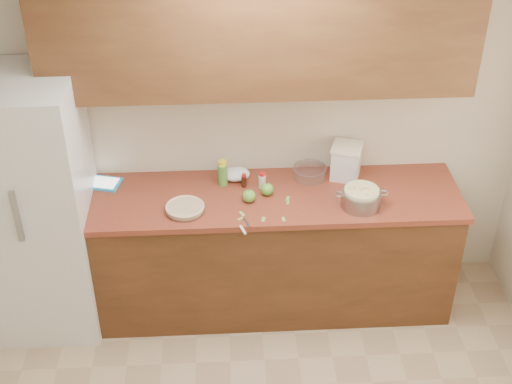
{
  "coord_description": "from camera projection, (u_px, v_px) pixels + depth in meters",
  "views": [
    {
      "loc": [
        -0.24,
        -2.34,
        3.55
      ],
      "look_at": [
        -0.03,
        1.43,
        0.98
      ],
      "focal_mm": 50.0,
      "sensor_mm": 36.0,
      "label": 1
    }
  ],
  "objects": [
    {
      "name": "tablet",
      "position": [
        104.0,
        183.0,
        4.74
      ],
      "size": [
        0.26,
        0.22,
        0.02
      ],
      "rotation": [
        0.0,
        0.0,
        -0.25
      ],
      "color": "#2B93CF",
      "rests_on": "counter_run"
    },
    {
      "name": "peel_e",
      "position": [
        242.0,
        214.0,
        4.47
      ],
      "size": [
        0.04,
        0.06,
        0.0
      ],
      "primitive_type": "cube",
      "rotation": [
        0.0,
        0.0,
        2.01
      ],
      "color": "#8DAD54",
      "rests_on": "counter_run"
    },
    {
      "name": "fridge",
      "position": [
        35.0,
        208.0,
        4.55
      ],
      "size": [
        0.7,
        0.7,
        1.8
      ],
      "primitive_type": "cube",
      "color": "silver",
      "rests_on": "ground"
    },
    {
      "name": "mixing_bowl",
      "position": [
        310.0,
        172.0,
        4.79
      ],
      "size": [
        0.23,
        0.23,
        0.08
      ],
      "rotation": [
        0.0,
        0.0,
        0.18
      ],
      "color": "silver",
      "rests_on": "counter_run"
    },
    {
      "name": "paper_towel",
      "position": [
        236.0,
        174.0,
        4.78
      ],
      "size": [
        0.23,
        0.21,
        0.08
      ],
      "primitive_type": "ellipsoid",
      "rotation": [
        0.0,
        0.0,
        -0.41
      ],
      "color": "white",
      "rests_on": "counter_run"
    },
    {
      "name": "apple_left",
      "position": [
        249.0,
        196.0,
        4.56
      ],
      "size": [
        0.08,
        0.08,
        0.1
      ],
      "color": "#5B9F30",
      "rests_on": "counter_run"
    },
    {
      "name": "peel_f",
      "position": [
        263.0,
        219.0,
        4.42
      ],
      "size": [
        0.03,
        0.05,
        0.0
      ],
      "primitive_type": "cube",
      "rotation": [
        0.0,
        0.0,
        -1.83
      ],
      "color": "#8DAD54",
      "rests_on": "counter_run"
    },
    {
      "name": "colander",
      "position": [
        361.0,
        198.0,
        4.5
      ],
      "size": [
        0.34,
        0.25,
        0.13
      ],
      "rotation": [
        0.0,
        0.0,
        -0.14
      ],
      "color": "gray",
      "rests_on": "counter_run"
    },
    {
      "name": "flour_canister",
      "position": [
        346.0,
        161.0,
        4.76
      ],
      "size": [
        0.25,
        0.25,
        0.24
      ],
      "rotation": [
        0.0,
        0.0,
        -0.32
      ],
      "color": "silver",
      "rests_on": "counter_run"
    },
    {
      "name": "upper_cabinets",
      "position": [
        258.0,
        36.0,
        4.19
      ],
      "size": [
        2.6,
        0.34,
        0.7
      ],
      "primitive_type": "cube",
      "color": "brown",
      "rests_on": "room_shell"
    },
    {
      "name": "counter_run",
      "position": [
        259.0,
        250.0,
        4.9
      ],
      "size": [
        2.64,
        0.68,
        0.92
      ],
      "color": "#583018",
      "rests_on": "ground"
    },
    {
      "name": "peel_c",
      "position": [
        288.0,
        199.0,
        4.6
      ],
      "size": [
        0.04,
        0.06,
        0.0
      ],
      "primitive_type": "cube",
      "rotation": [
        0.0,
        0.0,
        -1.88
      ],
      "color": "#8DAD54",
      "rests_on": "counter_run"
    },
    {
      "name": "lemon_bottle",
      "position": [
        223.0,
        173.0,
        4.7
      ],
      "size": [
        0.07,
        0.07,
        0.18
      ],
      "rotation": [
        0.0,
        0.0,
        -0.3
      ],
      "color": "#4C8C38",
      "rests_on": "counter_run"
    },
    {
      "name": "peel_b",
      "position": [
        284.0,
        219.0,
        4.42
      ],
      "size": [
        0.02,
        0.05,
        0.0
      ],
      "primitive_type": "cube",
      "rotation": [
        0.0,
        0.0,
        -1.46
      ],
      "color": "#8DAD54",
      "rests_on": "counter_run"
    },
    {
      "name": "vanilla_bottle",
      "position": [
        244.0,
        181.0,
        4.7
      ],
      "size": [
        0.03,
        0.03,
        0.1
      ],
      "rotation": [
        0.0,
        0.0,
        -0.06
      ],
      "color": "black",
      "rests_on": "counter_run"
    },
    {
      "name": "pie",
      "position": [
        185.0,
        208.0,
        4.48
      ],
      "size": [
        0.26,
        0.26,
        0.04
      ],
      "rotation": [
        0.0,
        0.0,
        -0.01
      ],
      "color": "silver",
      "rests_on": "counter_run"
    },
    {
      "name": "peel_d",
      "position": [
        288.0,
        202.0,
        4.57
      ],
      "size": [
        0.03,
        0.05,
        0.0
      ],
      "primitive_type": "cube",
      "rotation": [
        0.0,
        0.0,
        -1.77
      ],
      "color": "#8DAD54",
      "rests_on": "counter_run"
    },
    {
      "name": "room_shell",
      "position": [
        279.0,
        311.0,
        3.21
      ],
      "size": [
        3.6,
        3.6,
        3.6
      ],
      "color": "tan",
      "rests_on": "ground"
    },
    {
      "name": "apple_center",
      "position": [
        267.0,
        189.0,
        4.62
      ],
      "size": [
        0.08,
        0.08,
        0.1
      ],
      "color": "#5B9F30",
      "rests_on": "counter_run"
    },
    {
      "name": "peel_a",
      "position": [
        240.0,
        219.0,
        4.42
      ],
      "size": [
        0.04,
        0.04,
        0.0
      ],
      "primitive_type": "cube",
      "rotation": [
        0.0,
        0.0,
        -2.45
      ],
      "color": "#8DAD54",
      "rests_on": "counter_run"
    },
    {
      "name": "cinnamon_shaker",
      "position": [
        262.0,
        180.0,
        4.68
      ],
      "size": [
        0.05,
        0.05,
        0.11
      ],
      "rotation": [
        0.0,
        0.0,
        -0.4
      ],
      "color": "beige",
      "rests_on": "counter_run"
    },
    {
      "name": "paring_knife",
      "position": [
        244.0,
        229.0,
        4.33
      ],
      "size": [
        0.07,
        0.17,
        0.02
      ],
      "rotation": [
        0.0,
        0.0,
        0.33
      ],
      "color": "gray",
      "rests_on": "counter_run"
    }
  ]
}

